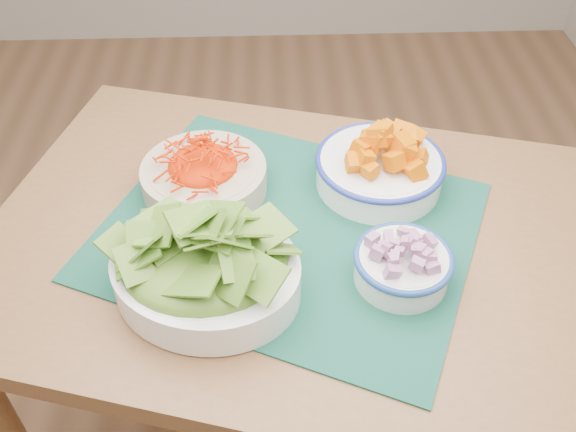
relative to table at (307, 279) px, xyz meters
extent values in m
plane|color=#AC7853|center=(-0.31, 0.17, -0.64)|extent=(4.00, 4.00, 0.00)
cube|color=brown|center=(0.00, 0.00, 0.09)|extent=(1.26, 1.01, 0.04)
cylinder|color=brown|center=(-0.39, 0.43, -0.29)|extent=(0.06, 0.06, 0.71)
cylinder|color=brown|center=(0.56, 0.17, -0.29)|extent=(0.06, 0.06, 0.71)
cube|color=#0A3128|center=(-0.03, 0.02, 0.11)|extent=(0.76, 0.70, 0.00)
cylinder|color=#C1AA8F|center=(-0.18, 0.13, 0.14)|extent=(0.26, 0.26, 0.05)
ellipsoid|color=red|center=(-0.18, 0.13, 0.18)|extent=(0.20, 0.20, 0.04)
cylinder|color=white|center=(0.14, 0.13, 0.14)|extent=(0.26, 0.26, 0.06)
torus|color=navy|center=(0.14, 0.13, 0.17)|extent=(0.24, 0.24, 0.01)
ellipsoid|color=#DE6B00|center=(0.14, 0.13, 0.20)|extent=(0.20, 0.20, 0.07)
ellipsoid|color=#3A6819|center=(-0.16, -0.11, 0.22)|extent=(0.26, 0.22, 0.08)
cylinder|color=white|center=(0.14, -0.10, 0.14)|extent=(0.16, 0.16, 0.05)
torus|color=navy|center=(0.14, -0.10, 0.16)|extent=(0.16, 0.16, 0.01)
ellipsoid|color=#751954|center=(0.14, -0.10, 0.18)|extent=(0.13, 0.13, 0.03)
camera|label=1|loc=(-0.07, -0.77, 0.88)|focal=40.00mm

